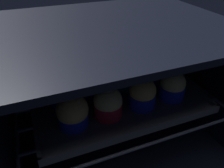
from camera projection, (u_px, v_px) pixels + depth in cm
name	position (u px, v px, depth cm)	size (l,w,h in cm)	color
oven_cavity	(109.00, 81.00, 66.01)	(59.00, 47.00, 37.00)	black
oven_rack	(114.00, 98.00, 64.55)	(54.80, 42.00, 0.80)	#444756
baking_tray	(112.00, 92.00, 65.36)	(46.00, 36.62, 2.20)	#4C4C51
muffin_row0_col0	(73.00, 112.00, 51.23)	(7.56, 7.56, 8.15)	#1928B7
muffin_row0_col1	(108.00, 104.00, 54.07)	(7.14, 7.14, 7.94)	red
muffin_row0_col2	(142.00, 94.00, 57.17)	(7.08, 7.08, 8.29)	#1928B7
muffin_row0_col3	(172.00, 86.00, 60.44)	(7.08, 7.08, 8.04)	#1928B7
muffin_row1_col0	(62.00, 90.00, 58.19)	(7.08, 7.08, 8.53)	#1928B7
muffin_row1_col1	(96.00, 84.00, 61.60)	(7.08, 7.08, 7.72)	#1928B7
muffin_row1_col2	(126.00, 76.00, 64.36)	(7.14, 7.14, 8.46)	#0C8C84
muffin_row1_col3	(154.00, 70.00, 67.58)	(7.47, 7.47, 8.33)	#7A238C
muffin_row2_col0	(56.00, 72.00, 65.34)	(7.64, 7.64, 9.34)	#1928B7
muffin_row2_col1	(87.00, 69.00, 68.86)	(7.08, 7.08, 7.70)	#1928B7
muffin_row2_col2	(114.00, 63.00, 72.06)	(7.08, 7.08, 7.83)	#0C8C84
muffin_row2_col3	(140.00, 58.00, 74.44)	(7.08, 7.08, 8.63)	#1928B7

